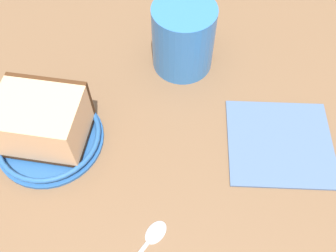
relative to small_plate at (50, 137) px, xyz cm
name	(u,v)px	position (x,y,z in cm)	size (l,w,h in cm)	color
ground_plane	(122,95)	(10.26, -5.82, -1.85)	(142.23, 142.23, 2.14)	brown
small_plate	(50,137)	(0.00, 0.00, 0.00)	(13.71, 13.71, 1.60)	#26599E
cake_slice	(42,120)	(0.27, 0.04, 3.53)	(9.33, 11.03, 6.70)	#472814
tea_mug	(184,37)	(18.11, -12.78, 4.26)	(11.06, 8.72, 9.87)	#3372BF
teaspoon	(146,243)	(-9.13, -16.09, -0.43)	(10.79, 5.07, 0.80)	silver
folded_napkin	(280,142)	(8.02, -28.57, -0.49)	(12.69, 13.41, 0.60)	slate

